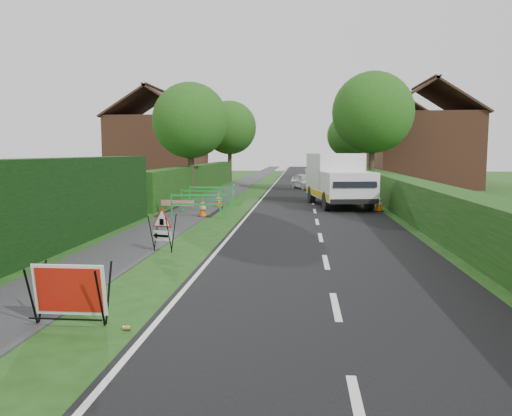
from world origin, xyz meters
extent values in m
plane|color=#1E4313|center=(0.00, 0.00, 0.00)|extent=(120.00, 120.00, 0.00)
cube|color=black|center=(2.50, 35.00, 0.00)|extent=(6.00, 90.00, 0.02)
cube|color=#2D2D30|center=(-3.00, 35.00, 0.01)|extent=(2.00, 90.00, 0.02)
cube|color=black|center=(-5.00, 0.00, 0.00)|extent=(1.10, 18.00, 2.50)
cube|color=#14380F|center=(-5.00, 22.00, 0.00)|extent=(1.00, 24.00, 1.80)
cube|color=#14380F|center=(6.50, 16.00, 0.00)|extent=(1.20, 50.00, 1.50)
cube|color=brown|center=(-10.00, 30.00, 2.75)|extent=(7.00, 7.00, 5.50)
cube|color=#331E19|center=(-11.75, 30.00, 6.59)|extent=(4.00, 7.40, 2.58)
cube|color=#331E19|center=(-8.25, 30.00, 6.59)|extent=(4.00, 7.40, 2.58)
cube|color=#331E19|center=(-10.00, 30.00, 7.69)|extent=(0.25, 7.40, 0.18)
cube|color=brown|center=(11.00, 28.00, 2.75)|extent=(7.00, 7.00, 5.50)
cube|color=#331E19|center=(9.25, 28.00, 6.59)|extent=(4.00, 7.40, 2.58)
cube|color=#331E19|center=(12.75, 28.00, 6.59)|extent=(4.00, 7.40, 2.58)
cube|color=#331E19|center=(11.00, 28.00, 7.69)|extent=(0.25, 7.40, 0.18)
cube|color=brown|center=(12.00, 42.00, 2.75)|extent=(7.00, 7.00, 5.50)
cube|color=#331E19|center=(10.25, 42.00, 6.59)|extent=(4.00, 7.40, 2.58)
cube|color=#331E19|center=(13.75, 42.00, 6.59)|extent=(4.00, 7.40, 2.58)
cube|color=#331E19|center=(12.00, 42.00, 7.69)|extent=(0.25, 7.40, 0.18)
cylinder|color=#2D2116|center=(-4.60, 18.00, 1.31)|extent=(0.36, 0.36, 2.62)
sphere|color=#234312|center=(-4.60, 18.00, 4.50)|extent=(4.40, 4.40, 4.40)
cylinder|color=#2D2116|center=(6.40, 22.00, 1.49)|extent=(0.36, 0.36, 2.97)
sphere|color=#234312|center=(6.40, 22.00, 5.18)|extent=(5.20, 5.20, 5.20)
cylinder|color=#2D2116|center=(-4.60, 34.00, 1.40)|extent=(0.36, 0.36, 2.80)
sphere|color=#234312|center=(-4.60, 34.00, 4.84)|extent=(4.80, 4.80, 4.80)
cylinder|color=#2D2116|center=(6.40, 38.00, 1.22)|extent=(0.36, 0.36, 2.45)
sphere|color=#234312|center=(6.40, 38.00, 4.23)|extent=(4.20, 4.20, 4.20)
cylinder|color=black|center=(-2.18, -3.94, 0.49)|extent=(0.03, 0.33, 0.94)
cylinder|color=black|center=(-2.18, -3.59, 0.49)|extent=(0.03, 0.33, 0.94)
cylinder|color=black|center=(-1.10, -3.94, 0.49)|extent=(0.03, 0.33, 0.94)
cylinder|color=black|center=(-1.10, -3.59, 0.49)|extent=(0.03, 0.33, 0.94)
cylinder|color=black|center=(-1.64, -3.96, 0.16)|extent=(1.15, 0.03, 0.03)
cube|color=white|center=(-1.64, -3.79, 0.57)|extent=(1.15, 0.14, 0.82)
cube|color=red|center=(-1.64, -3.80, 0.57)|extent=(1.04, 0.12, 0.71)
cylinder|color=black|center=(-2.08, 1.85, 0.52)|extent=(0.11, 0.30, 1.00)
cylinder|color=black|center=(-2.01, 2.09, 0.52)|extent=(0.11, 0.30, 1.00)
cylinder|color=black|center=(-1.56, 1.69, 0.52)|extent=(0.11, 0.30, 1.00)
cylinder|color=black|center=(-1.49, 1.93, 0.52)|extent=(0.11, 0.30, 1.00)
cube|color=white|center=(-1.79, 1.87, 0.45)|extent=(0.54, 0.18, 0.27)
cube|color=black|center=(-1.80, 1.86, 0.45)|extent=(0.38, 0.12, 0.06)
cone|color=black|center=(-2.00, 1.92, 0.45)|extent=(0.17, 0.19, 0.16)
cube|color=black|center=(-1.80, 1.86, 0.83)|extent=(0.12, 0.04, 0.16)
cube|color=silver|center=(3.54, 14.62, 1.53)|extent=(2.78, 3.88, 2.13)
cube|color=silver|center=(4.00, 11.96, 1.11)|extent=(2.57, 2.64, 1.30)
cube|color=black|center=(4.19, 10.88, 1.43)|extent=(1.96, 0.58, 0.60)
cube|color=#E8B50C|center=(2.62, 13.41, 0.68)|extent=(0.95, 5.38, 0.26)
cube|color=#E8B50C|center=(4.81, 13.79, 0.68)|extent=(0.95, 5.38, 0.26)
cube|color=black|center=(4.19, 10.89, 0.53)|extent=(2.15, 0.50, 0.22)
cylinder|color=black|center=(3.03, 11.74, 0.44)|extent=(0.41, 0.92, 0.88)
cylinder|color=black|center=(4.99, 12.08, 0.44)|extent=(0.41, 0.92, 0.88)
cylinder|color=black|center=(2.43, 15.24, 0.44)|extent=(0.41, 0.92, 0.88)
cylinder|color=black|center=(4.38, 15.58, 0.44)|extent=(0.41, 0.92, 0.88)
cube|color=black|center=(5.39, 11.80, 0.02)|extent=(0.38, 0.38, 0.04)
cone|color=#F15907|center=(5.39, 11.80, 0.42)|extent=(0.32, 0.32, 0.75)
cylinder|color=white|center=(5.39, 11.80, 0.38)|extent=(0.25, 0.25, 0.14)
cylinder|color=white|center=(5.39, 11.80, 0.56)|extent=(0.17, 0.17, 0.10)
cube|color=black|center=(4.66, 14.24, 0.02)|extent=(0.38, 0.38, 0.04)
cone|color=#F15907|center=(4.66, 14.24, 0.42)|extent=(0.32, 0.32, 0.75)
cylinder|color=white|center=(4.66, 14.24, 0.38)|extent=(0.25, 0.25, 0.14)
cylinder|color=white|center=(4.66, 14.24, 0.56)|extent=(0.17, 0.17, 0.10)
cube|color=black|center=(5.01, 16.47, 0.02)|extent=(0.38, 0.38, 0.04)
cone|color=#F15907|center=(5.01, 16.47, 0.42)|extent=(0.32, 0.32, 0.75)
cylinder|color=white|center=(5.01, 16.47, 0.38)|extent=(0.25, 0.25, 0.14)
cylinder|color=white|center=(5.01, 16.47, 0.56)|extent=(0.17, 0.17, 0.10)
cube|color=black|center=(-2.17, 9.21, 0.02)|extent=(0.38, 0.38, 0.04)
cone|color=#F15907|center=(-2.17, 9.21, 0.42)|extent=(0.32, 0.32, 0.75)
cylinder|color=white|center=(-2.17, 9.21, 0.38)|extent=(0.25, 0.25, 0.14)
cylinder|color=white|center=(-2.17, 9.21, 0.56)|extent=(0.17, 0.17, 0.10)
cube|color=black|center=(-2.10, 12.91, 0.02)|extent=(0.38, 0.38, 0.04)
cone|color=#F15907|center=(-2.10, 12.91, 0.42)|extent=(0.32, 0.32, 0.75)
cylinder|color=white|center=(-2.10, 12.91, 0.38)|extent=(0.25, 0.25, 0.14)
cylinder|color=white|center=(-2.10, 12.91, 0.56)|extent=(0.17, 0.17, 0.10)
cube|color=#1A902F|center=(-3.37, 8.83, 0.50)|extent=(0.05, 0.05, 1.00)
cube|color=#1A902F|center=(-1.38, 8.92, 0.50)|extent=(0.05, 0.05, 1.00)
cube|color=#1A902F|center=(-2.37, 8.88, 0.92)|extent=(2.00, 0.14, 0.08)
cube|color=#1A902F|center=(-2.37, 8.88, 0.55)|extent=(2.00, 0.14, 0.08)
cube|color=#1A902F|center=(-3.37, 8.83, 0.02)|extent=(0.08, 0.35, 0.04)
cube|color=#1A902F|center=(-1.38, 8.92, 0.02)|extent=(0.08, 0.35, 0.04)
cube|color=#1A902F|center=(-3.54, 11.22, 0.50)|extent=(0.06, 0.06, 1.00)
cube|color=#1A902F|center=(-1.55, 11.00, 0.50)|extent=(0.06, 0.06, 1.00)
cube|color=#1A902F|center=(-2.55, 11.11, 0.92)|extent=(1.99, 0.27, 0.08)
cube|color=#1A902F|center=(-2.55, 11.11, 0.55)|extent=(1.99, 0.27, 0.08)
cube|color=#1A902F|center=(-3.54, 11.22, 0.02)|extent=(0.10, 0.35, 0.04)
cube|color=#1A902F|center=(-1.55, 11.00, 0.02)|extent=(0.10, 0.35, 0.04)
cube|color=#1A902F|center=(-3.63, 13.34, 0.50)|extent=(0.05, 0.05, 1.00)
cube|color=#1A902F|center=(-1.63, 13.40, 0.50)|extent=(0.05, 0.05, 1.00)
cube|color=#1A902F|center=(-2.63, 13.37, 0.92)|extent=(2.00, 0.12, 0.08)
cube|color=#1A902F|center=(-2.63, 13.37, 0.55)|extent=(2.00, 0.12, 0.08)
cube|color=#1A902F|center=(-3.63, 13.34, 0.02)|extent=(0.07, 0.35, 0.04)
cube|color=#1A902F|center=(-1.63, 13.40, 0.02)|extent=(0.07, 0.35, 0.04)
cube|color=#1A902F|center=(-1.50, 13.43, 0.50)|extent=(0.05, 0.05, 1.00)
cube|color=#1A902F|center=(-1.69, 15.42, 0.50)|extent=(0.05, 0.05, 1.00)
cube|color=#1A902F|center=(-1.59, 14.42, 0.92)|extent=(0.24, 2.00, 0.08)
cube|color=#1A902F|center=(-1.59, 14.42, 0.55)|extent=(0.24, 2.00, 0.08)
cube|color=#1A902F|center=(-1.50, 13.43, 0.02)|extent=(0.35, 0.09, 0.04)
cube|color=#1A902F|center=(-1.69, 15.42, 0.02)|extent=(0.35, 0.09, 0.04)
cube|color=red|center=(-3.52, 10.34, 0.00)|extent=(1.50, 0.17, 0.25)
cylinder|color=#BF7F4C|center=(-0.70, -3.91, 0.00)|extent=(0.12, 0.07, 0.07)
imported|color=white|center=(2.19, 25.16, 0.57)|extent=(2.39, 3.60, 1.14)
camera|label=1|loc=(1.89, -10.95, 2.67)|focal=35.00mm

